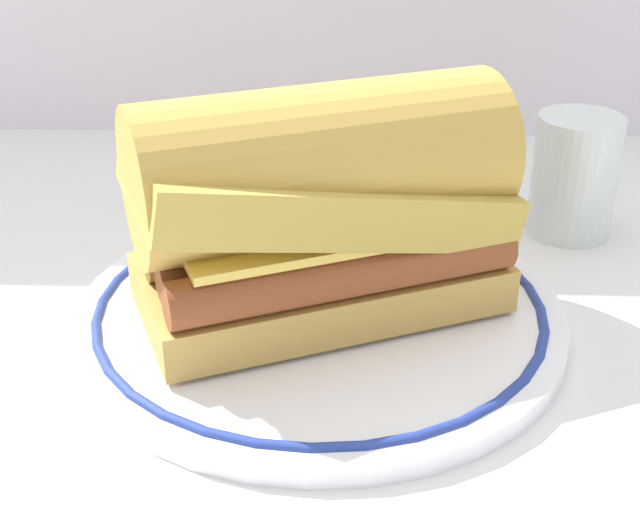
# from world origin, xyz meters

# --- Properties ---
(ground_plane) EXTENTS (1.50, 1.50, 0.00)m
(ground_plane) POSITION_xyz_m (0.00, 0.00, 0.00)
(ground_plane) COLOR silver
(plate) EXTENTS (0.29, 0.29, 0.01)m
(plate) POSITION_xyz_m (-0.01, 0.01, 0.01)
(plate) COLOR white
(plate) RESTS_ON ground_plane
(sausage_sandwich) EXTENTS (0.23, 0.17, 0.13)m
(sausage_sandwich) POSITION_xyz_m (-0.01, 0.01, 0.08)
(sausage_sandwich) COLOR tan
(sausage_sandwich) RESTS_ON plate
(drinking_glass) EXTENTS (0.06, 0.06, 0.09)m
(drinking_glass) POSITION_xyz_m (0.17, 0.14, 0.04)
(drinking_glass) COLOR silver
(drinking_glass) RESTS_ON ground_plane
(salt_shaker) EXTENTS (0.03, 0.03, 0.07)m
(salt_shaker) POSITION_xyz_m (-0.14, 0.18, 0.03)
(salt_shaker) COLOR white
(salt_shaker) RESTS_ON ground_plane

